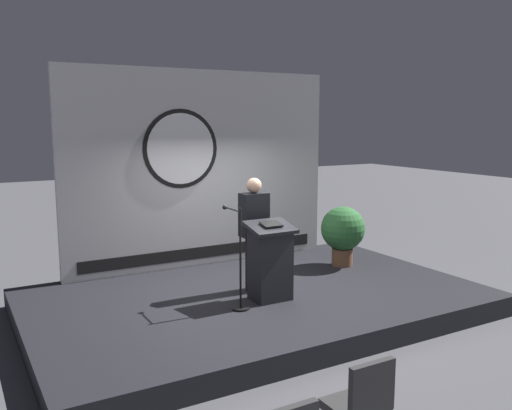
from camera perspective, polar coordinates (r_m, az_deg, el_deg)
ground_plane at (r=8.17m, az=0.02°, el=-11.10°), size 40.00×40.00×0.00m
stage_platform at (r=8.12m, az=0.02°, el=-10.10°), size 6.40×4.00×0.30m
banner_display at (r=9.36m, az=-5.70°, el=3.73°), size 4.80×0.12×3.32m
podium at (r=7.62m, az=1.50°, el=-5.94°), size 0.64×0.50×1.11m
speaker_person at (r=7.96m, az=-0.21°, el=-3.00°), size 0.40×0.26×1.67m
microphone_stand at (r=7.31m, az=-1.87°, el=-7.10°), size 0.24×0.60×1.37m
potted_plant at (r=9.49m, az=9.06°, el=-2.68°), size 0.76×0.76×1.03m
audience_chair_right at (r=4.85m, az=10.94°, el=-19.59°), size 0.44×0.45×0.89m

